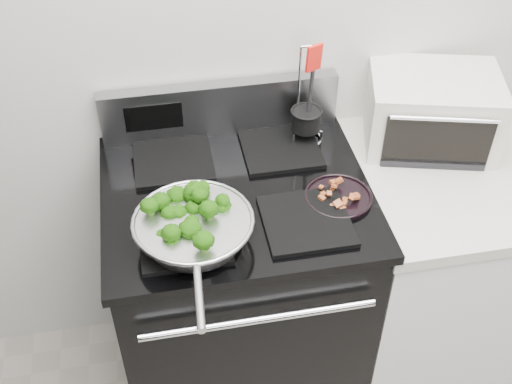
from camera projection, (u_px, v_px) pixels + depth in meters
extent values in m
cube|color=beige|center=(314.00, 4.00, 1.92)|extent=(4.00, 0.02, 2.70)
cube|color=black|center=(239.00, 297.00, 2.21)|extent=(0.76, 0.66, 0.92)
cube|color=black|center=(236.00, 195.00, 1.90)|extent=(0.79, 0.69, 0.03)
cube|color=#99999E|center=(220.00, 108.00, 2.05)|extent=(0.76, 0.05, 0.18)
cube|color=black|center=(184.00, 237.00, 1.73)|extent=(0.24, 0.24, 0.01)
cube|color=black|center=(306.00, 221.00, 1.78)|extent=(0.24, 0.24, 0.01)
cube|color=black|center=(173.00, 160.00, 1.98)|extent=(0.24, 0.24, 0.01)
cube|color=black|center=(280.00, 148.00, 2.03)|extent=(0.24, 0.24, 0.01)
cube|color=white|center=(426.00, 273.00, 2.32)|extent=(0.60, 0.66, 0.88)
cube|color=beige|center=(451.00, 176.00, 2.02)|extent=(0.62, 0.68, 0.04)
torus|color=silver|center=(193.00, 220.00, 1.68)|extent=(0.33, 0.33, 0.01)
cylinder|color=silver|center=(199.00, 297.00, 1.49)|extent=(0.03, 0.20, 0.02)
cylinder|color=black|center=(338.00, 198.00, 1.86)|extent=(0.20, 0.20, 0.01)
cylinder|color=black|center=(306.00, 120.00, 2.02)|extent=(0.09, 0.09, 0.07)
cylinder|color=black|center=(307.00, 98.00, 1.97)|extent=(0.02, 0.02, 0.21)
cube|color=red|center=(310.00, 57.00, 1.87)|extent=(0.05, 0.03, 0.08)
cube|color=silver|center=(431.00, 110.00, 2.05)|extent=(0.47, 0.40, 0.23)
cube|color=black|center=(451.00, 141.00, 1.94)|extent=(0.31, 0.09, 0.16)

